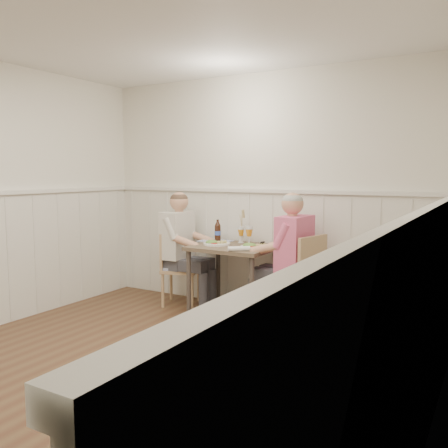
% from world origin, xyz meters
% --- Properties ---
extents(ground_plane, '(4.50, 4.50, 0.00)m').
position_xyz_m(ground_plane, '(0.00, 0.00, 0.00)').
color(ground_plane, '#4C2D1C').
extents(room_shell, '(4.04, 4.54, 2.60)m').
position_xyz_m(room_shell, '(0.00, 0.00, 1.52)').
color(room_shell, white).
rests_on(room_shell, ground).
extents(wainscot, '(4.00, 4.49, 1.34)m').
position_xyz_m(wainscot, '(0.00, 0.69, 0.69)').
color(wainscot, white).
rests_on(wainscot, ground).
extents(dining_table, '(0.84, 0.70, 0.75)m').
position_xyz_m(dining_table, '(-0.12, 1.84, 0.64)').
color(dining_table, brown).
rests_on(dining_table, ground).
extents(chair_right, '(0.53, 0.53, 0.93)m').
position_xyz_m(chair_right, '(0.65, 1.77, 0.50)').
color(chair_right, tan).
rests_on(chair_right, ground).
extents(chair_left, '(0.51, 0.51, 0.84)m').
position_xyz_m(chair_left, '(-0.90, 1.88, 0.46)').
color(chair_left, tan).
rests_on(chair_left, ground).
extents(man_in_pink, '(0.64, 0.45, 1.35)m').
position_xyz_m(man_in_pink, '(0.53, 1.81, 0.57)').
color(man_in_pink, '#3F3F47').
rests_on(man_in_pink, ground).
extents(diner_cream, '(0.63, 0.44, 1.33)m').
position_xyz_m(diner_cream, '(-0.83, 1.87, 0.56)').
color(diner_cream, '#3F3F47').
rests_on(diner_cream, ground).
extents(plate_man, '(0.30, 0.30, 0.08)m').
position_xyz_m(plate_man, '(0.13, 1.81, 0.77)').
color(plate_man, white).
rests_on(plate_man, dining_table).
extents(plate_diner, '(0.29, 0.29, 0.07)m').
position_xyz_m(plate_diner, '(-0.33, 1.80, 0.77)').
color(plate_diner, white).
rests_on(plate_diner, dining_table).
extents(beer_glass_a, '(0.08, 0.08, 0.20)m').
position_xyz_m(beer_glass_a, '(-0.03, 2.01, 0.88)').
color(beer_glass_a, silver).
rests_on(beer_glass_a, dining_table).
extents(beer_glass_b, '(0.07, 0.07, 0.18)m').
position_xyz_m(beer_glass_b, '(-0.15, 2.07, 0.87)').
color(beer_glass_b, silver).
rests_on(beer_glass_b, dining_table).
extents(beer_bottle, '(0.07, 0.07, 0.25)m').
position_xyz_m(beer_bottle, '(-0.44, 2.03, 0.86)').
color(beer_bottle, black).
rests_on(beer_bottle, dining_table).
extents(rolled_napkin, '(0.20, 0.17, 0.05)m').
position_xyz_m(rolled_napkin, '(0.09, 1.56, 0.77)').
color(rolled_napkin, white).
rests_on(rolled_napkin, dining_table).
extents(grass_vase, '(0.04, 0.04, 0.39)m').
position_xyz_m(grass_vase, '(-0.16, 2.07, 0.92)').
color(grass_vase, silver).
rests_on(grass_vase, dining_table).
extents(gingham_mat, '(0.36, 0.30, 0.01)m').
position_xyz_m(gingham_mat, '(-0.46, 2.02, 0.75)').
color(gingham_mat, '#6976BA').
rests_on(gingham_mat, dining_table).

